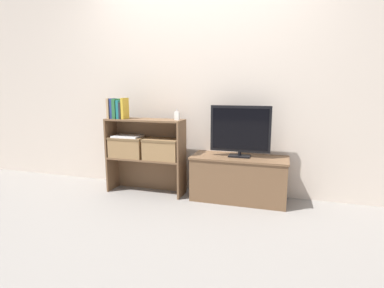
{
  "coord_description": "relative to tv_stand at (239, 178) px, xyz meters",
  "views": [
    {
      "loc": [
        0.92,
        -2.85,
        1.15
      ],
      "look_at": [
        0.0,
        0.13,
        0.59
      ],
      "focal_mm": 28.0,
      "sensor_mm": 36.0,
      "label": 1
    }
  ],
  "objects": [
    {
      "name": "ground_plane",
      "position": [
        -0.5,
        -0.2,
        -0.23
      ],
      "size": [
        16.0,
        16.0,
        0.0
      ],
      "primitive_type": "plane",
      "color": "gray"
    },
    {
      "name": "wall_back",
      "position": [
        -0.5,
        0.24,
        0.97
      ],
      "size": [
        10.0,
        0.05,
        2.4
      ],
      "color": "beige",
      "rests_on": "ground_plane"
    },
    {
      "name": "tv_stand",
      "position": [
        0.0,
        0.0,
        0.0
      ],
      "size": [
        0.99,
        0.42,
        0.47
      ],
      "color": "brown",
      "rests_on": "ground_plane"
    },
    {
      "name": "tv",
      "position": [
        -0.0,
        -0.0,
        0.51
      ],
      "size": [
        0.62,
        0.14,
        0.53
      ],
      "color": "black",
      "rests_on": "tv_stand"
    },
    {
      "name": "bookshelf_lower_tier",
      "position": [
        -1.04,
        -0.01,
        0.02
      ],
      "size": [
        0.88,
        0.27,
        0.4
      ],
      "color": "brown",
      "rests_on": "ground_plane"
    },
    {
      "name": "bookshelf_upper_tier",
      "position": [
        -1.04,
        -0.01,
        0.44
      ],
      "size": [
        0.88,
        0.27,
        0.44
      ],
      "color": "brown",
      "rests_on": "bookshelf_lower_tier"
    },
    {
      "name": "book_tan",
      "position": [
        -1.44,
        -0.11,
        0.71
      ],
      "size": [
        0.03,
        0.14,
        0.22
      ],
      "color": "tan",
      "rests_on": "bookshelf_upper_tier"
    },
    {
      "name": "book_navy",
      "position": [
        -1.4,
        -0.11,
        0.71
      ],
      "size": [
        0.03,
        0.12,
        0.22
      ],
      "color": "navy",
      "rests_on": "bookshelf_upper_tier"
    },
    {
      "name": "book_forest",
      "position": [
        -1.37,
        -0.11,
        0.71
      ],
      "size": [
        0.04,
        0.13,
        0.22
      ],
      "color": "#286638",
      "rests_on": "bookshelf_upper_tier"
    },
    {
      "name": "book_teal",
      "position": [
        -1.32,
        -0.11,
        0.7
      ],
      "size": [
        0.03,
        0.12,
        0.2
      ],
      "color": "#1E7075",
      "rests_on": "bookshelf_upper_tier"
    },
    {
      "name": "book_charcoal",
      "position": [
        -1.29,
        -0.11,
        0.69
      ],
      "size": [
        0.02,
        0.13,
        0.18
      ],
      "color": "#232328",
      "rests_on": "bookshelf_upper_tier"
    },
    {
      "name": "book_mustard",
      "position": [
        -1.26,
        -0.11,
        0.72
      ],
      "size": [
        0.03,
        0.13,
        0.23
      ],
      "color": "gold",
      "rests_on": "bookshelf_upper_tier"
    },
    {
      "name": "baby_monitor",
      "position": [
        -0.66,
        -0.07,
        0.65
      ],
      "size": [
        0.05,
        0.04,
        0.12
      ],
      "color": "white",
      "rests_on": "bookshelf_upper_tier"
    },
    {
      "name": "storage_basket_left",
      "position": [
        -1.25,
        -0.08,
        0.29
      ],
      "size": [
        0.4,
        0.24,
        0.23
      ],
      "color": "#937047",
      "rests_on": "bookshelf_lower_tier"
    },
    {
      "name": "storage_basket_right",
      "position": [
        -0.83,
        -0.08,
        0.29
      ],
      "size": [
        0.4,
        0.24,
        0.23
      ],
      "color": "#937047",
      "rests_on": "bookshelf_lower_tier"
    },
    {
      "name": "laptop",
      "position": [
        -1.25,
        -0.08,
        0.4
      ],
      "size": [
        0.31,
        0.22,
        0.02
      ],
      "color": "white",
      "rests_on": "storage_basket_left"
    }
  ]
}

